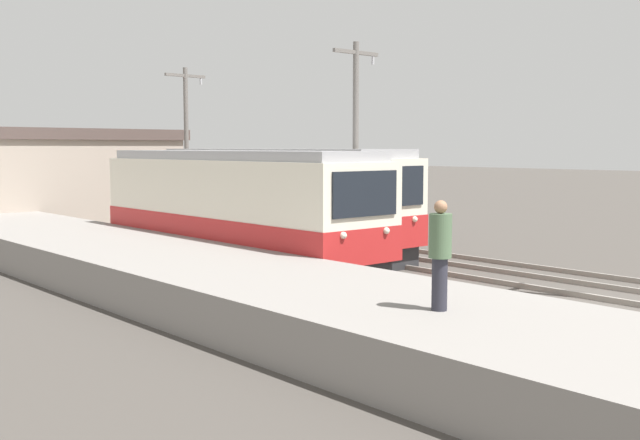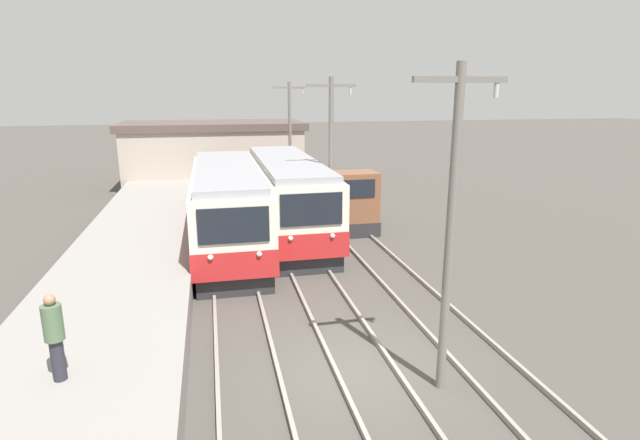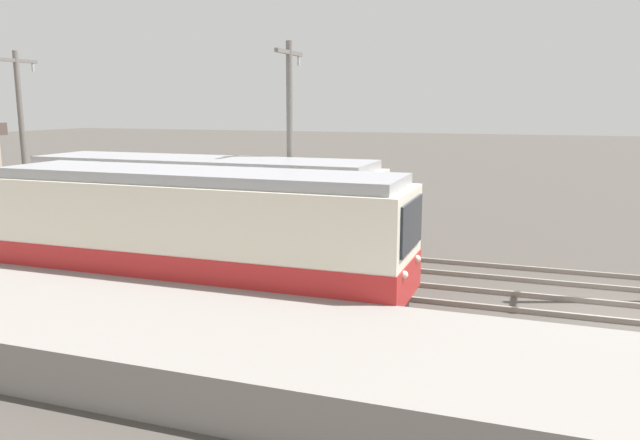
{
  "view_description": "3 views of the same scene",
  "coord_description": "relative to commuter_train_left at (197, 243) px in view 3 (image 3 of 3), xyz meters",
  "views": [
    {
      "loc": [
        -15.93,
        -8.49,
        3.7
      ],
      "look_at": [
        -0.45,
        9.02,
        1.43
      ],
      "focal_mm": 42.0,
      "sensor_mm": 36.0,
      "label": 1
    },
    {
      "loc": [
        -3.2,
        -10.48,
        6.62
      ],
      "look_at": [
        1.16,
        9.3,
        1.39
      ],
      "focal_mm": 28.0,
      "sensor_mm": 36.0,
      "label": 2
    },
    {
      "loc": [
        -16.64,
        2.15,
        5.27
      ],
      "look_at": [
        0.3,
        8.14,
        1.93
      ],
      "focal_mm": 35.0,
      "sensor_mm": 36.0,
      "label": 3
    }
  ],
  "objects": [
    {
      "name": "track_left",
      "position": [
        0.0,
        -10.55,
        -1.61
      ],
      "size": [
        1.54,
        60.0,
        0.14
      ],
      "color": "gray",
      "rests_on": "ground"
    },
    {
      "name": "ground_plane",
      "position": [
        2.6,
        -10.55,
        -1.68
      ],
      "size": [
        200.0,
        200.0,
        0.0
      ],
      "primitive_type": "plane",
      "color": "#47423D"
    },
    {
      "name": "catenary_mast_mid",
      "position": [
        4.31,
        -0.9,
        2.24
      ],
      "size": [
        2.0,
        0.2,
        7.2
      ],
      "color": "slate",
      "rests_on": "ground"
    },
    {
      "name": "shunting_locomotive",
      "position": [
        5.8,
        2.36,
        -0.47
      ],
      "size": [
        2.4,
        4.81,
        3.0
      ],
      "color": "#28282B",
      "rests_on": "ground"
    },
    {
      "name": "commuter_train_center",
      "position": [
        2.8,
        1.46,
        0.02
      ],
      "size": [
        2.84,
        11.43,
        3.65
      ],
      "color": "#28282B",
      "rests_on": "ground"
    },
    {
      "name": "track_right",
      "position": [
        5.8,
        -10.55,
        -1.61
      ],
      "size": [
        1.54,
        60.0,
        0.14
      ],
      "color": "gray",
      "rests_on": "ground"
    },
    {
      "name": "track_center",
      "position": [
        2.8,
        -10.55,
        -1.61
      ],
      "size": [
        1.54,
        60.0,
        0.14
      ],
      "color": "gray",
      "rests_on": "ground"
    },
    {
      "name": "catenary_mast_far",
      "position": [
        4.31,
        9.86,
        2.24
      ],
      "size": [
        2.0,
        0.2,
        7.2
      ],
      "color": "slate",
      "rests_on": "ground"
    },
    {
      "name": "commuter_train_left",
      "position": [
        0.0,
        0.0,
        0.0
      ],
      "size": [
        2.84,
        11.48,
        3.6
      ],
      "color": "#28282B",
      "rests_on": "ground"
    }
  ]
}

